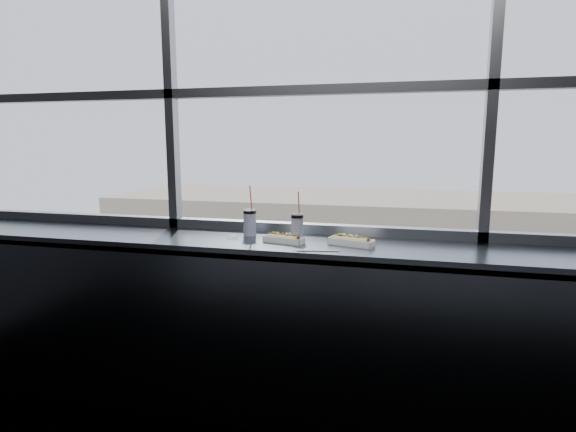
% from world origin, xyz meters
% --- Properties ---
extents(wall_back_lower, '(6.00, 0.00, 6.00)m').
position_xyz_m(wall_back_lower, '(0.00, 1.50, 0.55)').
color(wall_back_lower, black).
rests_on(wall_back_lower, ground).
extents(window_glass, '(6.00, 0.00, 6.00)m').
position_xyz_m(window_glass, '(0.00, 1.52, 2.30)').
color(window_glass, silver).
rests_on(window_glass, ground).
extents(window_mullions, '(6.00, 0.08, 2.40)m').
position_xyz_m(window_mullions, '(0.00, 1.50, 2.30)').
color(window_mullions, gray).
rests_on(window_mullions, ground).
extents(counter, '(6.00, 0.55, 0.06)m').
position_xyz_m(counter, '(0.00, 1.23, 1.07)').
color(counter, slate).
rests_on(counter, ground).
extents(counter_fascia, '(6.00, 0.04, 1.04)m').
position_xyz_m(counter_fascia, '(0.00, 0.97, 0.55)').
color(counter_fascia, slate).
rests_on(counter_fascia, ground).
extents(hotdog_tray_left, '(0.25, 0.13, 0.06)m').
position_xyz_m(hotdog_tray_left, '(-0.13, 1.17, 1.12)').
color(hotdog_tray_left, white).
rests_on(hotdog_tray_left, counter).
extents(hotdog_tray_right, '(0.27, 0.15, 0.06)m').
position_xyz_m(hotdog_tray_right, '(0.26, 1.20, 1.13)').
color(hotdog_tray_right, white).
rests_on(hotdog_tray_right, counter).
extents(soda_cup_left, '(0.09, 0.09, 0.32)m').
position_xyz_m(soda_cup_left, '(-0.40, 1.33, 1.19)').
color(soda_cup_left, white).
rests_on(soda_cup_left, counter).
extents(soda_cup_right, '(0.08, 0.08, 0.30)m').
position_xyz_m(soda_cup_right, '(-0.08, 1.29, 1.19)').
color(soda_cup_right, white).
rests_on(soda_cup_right, counter).
extents(loose_straw, '(0.22, 0.05, 0.01)m').
position_xyz_m(loose_straw, '(0.10, 1.01, 1.10)').
color(loose_straw, white).
rests_on(loose_straw, counter).
extents(wrapper, '(0.09, 0.06, 0.02)m').
position_xyz_m(wrapper, '(-0.47, 1.22, 1.11)').
color(wrapper, silver).
rests_on(wrapper, counter).
extents(plaza_ground, '(120.00, 120.00, 0.00)m').
position_xyz_m(plaza_ground, '(0.00, 45.00, -11.00)').
color(plaza_ground, '#B8B8B6').
rests_on(plaza_ground, ground).
extents(street_asphalt, '(80.00, 10.00, 0.06)m').
position_xyz_m(street_asphalt, '(0.00, 21.50, -10.97)').
color(street_asphalt, black).
rests_on(street_asphalt, plaza_ground).
extents(far_sidewalk, '(80.00, 6.00, 0.04)m').
position_xyz_m(far_sidewalk, '(0.00, 29.50, -10.98)').
color(far_sidewalk, '#B8B8B6').
rests_on(far_sidewalk, plaza_ground).
extents(far_building, '(50.00, 14.00, 8.00)m').
position_xyz_m(far_building, '(0.00, 39.50, -7.00)').
color(far_building, tan).
rests_on(far_building, plaza_ground).
extents(car_near_a, '(2.94, 6.50, 2.13)m').
position_xyz_m(car_near_a, '(-15.99, 17.50, -9.87)').
color(car_near_a, '#929BA5').
rests_on(car_near_a, street_asphalt).
extents(car_near_c, '(2.96, 6.82, 2.25)m').
position_xyz_m(car_near_c, '(0.19, 17.50, -9.81)').
color(car_near_c, brown).
rests_on(car_near_c, street_asphalt).
extents(car_far_b, '(2.99, 6.15, 1.99)m').
position_xyz_m(car_far_b, '(3.69, 25.50, -9.95)').
color(car_far_b, '#B63559').
rests_on(car_far_b, street_asphalt).
extents(pedestrian_a, '(0.66, 0.88, 1.97)m').
position_xyz_m(pedestrian_a, '(-7.27, 28.79, -9.97)').
color(pedestrian_a, '#66605B').
rests_on(pedestrian_a, far_sidewalk).
extents(pedestrian_b, '(0.95, 0.71, 2.14)m').
position_xyz_m(pedestrian_b, '(-1.18, 28.84, -9.89)').
color(pedestrian_b, '#66605B').
rests_on(pedestrian_b, far_sidewalk).
extents(pedestrian_c, '(0.63, 0.83, 1.88)m').
position_xyz_m(pedestrian_c, '(3.24, 28.60, -10.02)').
color(pedestrian_c, '#66605B').
rests_on(pedestrian_c, far_sidewalk).
extents(tree_left, '(3.67, 3.67, 5.73)m').
position_xyz_m(tree_left, '(-10.22, 29.50, -7.12)').
color(tree_left, '#47382B').
rests_on(tree_left, far_sidewalk).
extents(tree_center, '(3.07, 3.07, 4.79)m').
position_xyz_m(tree_center, '(0.01, 29.50, -7.75)').
color(tree_center, '#47382B').
rests_on(tree_center, far_sidewalk).
extents(tree_right, '(3.38, 3.38, 5.29)m').
position_xyz_m(tree_right, '(11.00, 29.50, -7.41)').
color(tree_right, '#47382B').
rests_on(tree_right, far_sidewalk).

